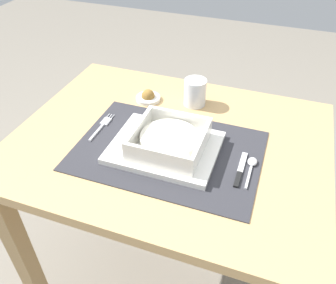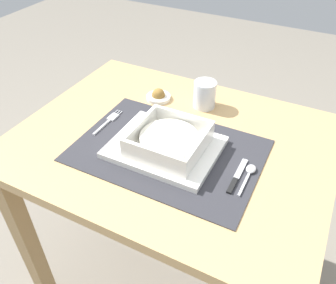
# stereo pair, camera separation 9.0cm
# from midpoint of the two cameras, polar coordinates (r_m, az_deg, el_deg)

# --- Properties ---
(ground_plane) EXTENTS (6.00, 6.00, 0.00)m
(ground_plane) POSITION_cam_midpoint_polar(r_m,az_deg,el_deg) (1.52, -1.67, -21.26)
(ground_plane) COLOR gray
(dining_table) EXTENTS (0.86, 0.67, 0.72)m
(dining_table) POSITION_cam_midpoint_polar(r_m,az_deg,el_deg) (1.04, -2.28, -4.56)
(dining_table) COLOR tan
(dining_table) RESTS_ON ground
(placemat) EXTENTS (0.49, 0.34, 0.00)m
(placemat) POSITION_cam_midpoint_polar(r_m,az_deg,el_deg) (0.92, -2.80, -1.49)
(placemat) COLOR #2D2D33
(placemat) RESTS_ON dining_table
(serving_plate) EXTENTS (0.28, 0.22, 0.02)m
(serving_plate) POSITION_cam_midpoint_polar(r_m,az_deg,el_deg) (0.92, -3.34, -1.00)
(serving_plate) COLOR white
(serving_plate) RESTS_ON placemat
(porridge_bowl) EXTENTS (0.18, 0.18, 0.06)m
(porridge_bowl) POSITION_cam_midpoint_polar(r_m,az_deg,el_deg) (0.89, -2.68, 0.10)
(porridge_bowl) COLOR white
(porridge_bowl) RESTS_ON serving_plate
(fork) EXTENTS (0.02, 0.13, 0.00)m
(fork) POSITION_cam_midpoint_polar(r_m,az_deg,el_deg) (1.03, -13.07, 2.68)
(fork) COLOR silver
(fork) RESTS_ON placemat
(spoon) EXTENTS (0.02, 0.11, 0.01)m
(spoon) POSITION_cam_midpoint_polar(r_m,az_deg,el_deg) (0.88, 10.71, -3.81)
(spoon) COLOR silver
(spoon) RESTS_ON placemat
(butter_knife) EXTENTS (0.01, 0.13, 0.01)m
(butter_knife) POSITION_cam_midpoint_polar(r_m,az_deg,el_deg) (0.87, 8.79, -4.90)
(butter_knife) COLOR black
(butter_knife) RESTS_ON placemat
(drinking_glass) EXTENTS (0.07, 0.07, 0.08)m
(drinking_glass) POSITION_cam_midpoint_polar(r_m,az_deg,el_deg) (1.09, 2.05, 7.84)
(drinking_glass) COLOR white
(drinking_glass) RESTS_ON dining_table
(condiment_saucer) EXTENTS (0.08, 0.08, 0.04)m
(condiment_saucer) POSITION_cam_midpoint_polar(r_m,az_deg,el_deg) (1.13, -5.59, 7.25)
(condiment_saucer) COLOR white
(condiment_saucer) RESTS_ON dining_table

